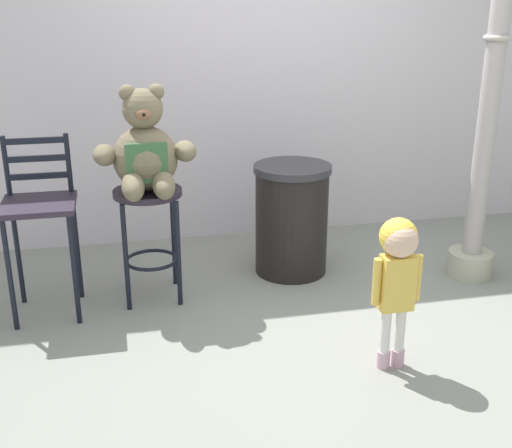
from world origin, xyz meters
TOP-DOWN VIEW (x-y plane):
  - ground_plane at (0.00, 0.00)m, footprint 24.00×24.00m
  - building_wall at (0.00, 1.77)m, footprint 6.28×0.30m
  - bar_stool_with_teddy at (-0.92, 0.57)m, footprint 0.44×0.44m
  - teddy_bear at (-0.92, 0.54)m, footprint 0.63×0.57m
  - child_walking at (0.29, -0.57)m, footprint 0.27×0.21m
  - trash_bin at (0.10, 0.78)m, footprint 0.55×0.55m
  - lamppost at (1.34, 0.43)m, footprint 0.32×0.32m
  - bar_chair_empty at (-1.57, 0.50)m, footprint 0.43×0.43m

SIDE VIEW (x-z plane):
  - ground_plane at x=0.00m, z-range 0.00..0.00m
  - trash_bin at x=0.10m, z-range 0.00..0.80m
  - bar_stool_with_teddy at x=-0.92m, z-range 0.17..0.92m
  - child_walking at x=0.29m, z-range 0.19..1.04m
  - bar_chair_empty at x=-1.57m, z-range 0.11..1.22m
  - teddy_bear at x=-0.92m, z-range 0.66..1.32m
  - lamppost at x=1.34m, z-range -0.29..2.56m
  - building_wall at x=0.00m, z-range 0.00..3.02m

